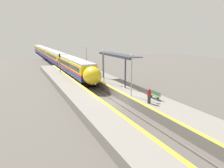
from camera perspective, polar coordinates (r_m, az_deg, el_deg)
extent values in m
plane|color=#56514C|center=(27.38, -0.31, -5.05)|extent=(120.00, 120.00, 0.00)
cube|color=slate|center=(27.09, -1.72, -5.09)|extent=(0.08, 90.00, 0.15)
cube|color=slate|center=(27.64, 1.06, -4.72)|extent=(0.08, 90.00, 0.15)
cube|color=black|center=(44.03, -9.83, 2.36)|extent=(2.51, 18.25, 0.88)
cube|color=navy|center=(43.89, -9.87, 3.49)|extent=(2.85, 19.83, 0.88)
cube|color=red|center=(43.80, -9.90, 4.26)|extent=(2.87, 19.83, 0.30)
cube|color=yellow|center=(43.70, -9.94, 5.32)|extent=(2.85, 19.83, 1.34)
cube|color=black|center=(43.70, -9.93, 5.24)|extent=(2.88, 18.25, 0.74)
cube|color=#9E9EA3|center=(43.60, -9.98, 6.39)|extent=(2.57, 19.83, 0.30)
cylinder|color=black|center=(37.01, -8.12, 0.17)|extent=(0.12, 0.88, 0.88)
cylinder|color=black|center=(37.42, -6.00, 0.36)|extent=(0.12, 0.88, 0.88)
cylinder|color=black|center=(39.09, -9.01, 0.80)|extent=(0.12, 0.88, 0.88)
cylinder|color=black|center=(39.47, -6.99, 0.97)|extent=(0.12, 0.88, 0.88)
cylinder|color=black|center=(48.77, -12.10, 2.98)|extent=(0.12, 0.88, 0.88)
cylinder|color=black|center=(49.07, -10.46, 3.11)|extent=(0.12, 0.88, 0.88)
cylinder|color=black|center=(50.90, -12.62, 3.35)|extent=(0.12, 0.88, 0.88)
cylinder|color=black|center=(51.19, -11.04, 3.47)|extent=(0.12, 0.88, 0.88)
ellipsoid|color=yellow|center=(33.18, -5.17, 2.20)|extent=(2.74, 3.73, 2.77)
ellipsoid|color=black|center=(32.67, -4.92, 2.85)|extent=(2.00, 2.18, 1.41)
sphere|color=#F9F4CC|center=(32.08, -4.33, 0.02)|extent=(0.24, 0.24, 0.24)
cube|color=black|center=(64.05, -14.40, 5.27)|extent=(2.51, 18.25, 0.88)
cube|color=navy|center=(63.95, -14.45, 6.05)|extent=(2.85, 19.83, 0.88)
cube|color=red|center=(63.89, -14.47, 6.58)|extent=(2.87, 19.83, 0.30)
cube|color=yellow|center=(63.81, -14.51, 7.31)|extent=(2.85, 19.83, 1.34)
cube|color=black|center=(63.82, -14.51, 7.25)|extent=(2.88, 18.25, 0.74)
cube|color=#9E9EA3|center=(63.75, -14.55, 8.04)|extent=(2.57, 19.83, 0.30)
cylinder|color=black|center=(56.87, -13.86, 4.22)|extent=(0.12, 0.88, 0.88)
cylinder|color=black|center=(57.13, -12.44, 4.32)|extent=(0.12, 0.88, 0.88)
cylinder|color=black|center=(59.01, -14.24, 4.49)|extent=(0.12, 0.88, 0.88)
cylinder|color=black|center=(59.27, -12.87, 4.59)|extent=(0.12, 0.88, 0.88)
cylinder|color=black|center=(68.92, -15.70, 5.50)|extent=(0.12, 0.88, 0.88)
cylinder|color=black|center=(69.13, -14.52, 5.59)|extent=(0.12, 0.88, 0.88)
cylinder|color=black|center=(71.08, -15.97, 5.68)|extent=(0.12, 0.88, 0.88)
cylinder|color=black|center=(71.29, -14.82, 5.77)|extent=(0.12, 0.88, 0.88)
cube|color=black|center=(84.36, -16.80, 6.78)|extent=(2.51, 18.25, 0.88)
cube|color=navy|center=(84.28, -16.84, 7.37)|extent=(2.85, 19.83, 0.88)
cube|color=red|center=(84.24, -16.87, 7.77)|extent=(2.87, 19.83, 0.30)
cube|color=yellow|center=(84.18, -16.90, 8.33)|extent=(2.85, 19.83, 1.34)
cube|color=black|center=(84.19, -16.90, 8.28)|extent=(2.88, 18.25, 0.74)
cube|color=#9E9EA3|center=(84.13, -16.94, 8.88)|extent=(2.57, 19.83, 0.30)
cylinder|color=black|center=(77.13, -16.63, 6.14)|extent=(0.12, 0.88, 0.88)
cylinder|color=black|center=(77.32, -15.56, 6.22)|extent=(0.12, 0.88, 0.88)
cylinder|color=black|center=(79.30, -16.84, 6.29)|extent=(0.12, 0.88, 0.88)
cylinder|color=black|center=(79.49, -15.80, 6.36)|extent=(0.12, 0.88, 0.88)
cylinder|color=black|center=(89.29, -17.68, 6.87)|extent=(0.12, 0.88, 0.88)
cylinder|color=black|center=(89.45, -16.76, 6.94)|extent=(0.12, 0.88, 0.88)
cylinder|color=black|center=(91.47, -17.84, 6.98)|extent=(0.12, 0.88, 0.88)
cylinder|color=black|center=(91.63, -16.94, 7.04)|extent=(0.12, 0.88, 0.88)
cube|color=black|center=(104.79, -18.28, 7.69)|extent=(2.51, 18.25, 0.88)
cube|color=navy|center=(104.73, -18.31, 8.17)|extent=(2.85, 19.83, 0.88)
cube|color=red|center=(104.70, -18.33, 8.49)|extent=(2.87, 19.83, 0.30)
cube|color=yellow|center=(104.65, -18.37, 8.94)|extent=(2.85, 19.83, 1.34)
cube|color=black|center=(104.66, -18.36, 8.90)|extent=(2.88, 18.25, 0.74)
cube|color=#9E9EA3|center=(104.62, -18.40, 9.39)|extent=(2.57, 19.83, 0.30)
cylinder|color=black|center=(97.55, -18.25, 7.26)|extent=(0.12, 0.88, 0.88)
cylinder|color=black|center=(97.70, -17.40, 7.32)|extent=(0.12, 0.88, 0.88)
cylinder|color=black|center=(99.73, -18.38, 7.35)|extent=(0.12, 0.88, 0.88)
cylinder|color=black|center=(99.88, -17.55, 7.41)|extent=(0.12, 0.88, 0.88)
cylinder|color=black|center=(109.75, -18.93, 7.72)|extent=(0.12, 0.88, 0.88)
cylinder|color=black|center=(109.89, -18.17, 7.78)|extent=(0.12, 0.88, 0.88)
cylinder|color=black|center=(111.94, -19.03, 7.79)|extent=(0.12, 0.88, 0.88)
cylinder|color=black|center=(112.07, -18.29, 7.85)|extent=(0.12, 0.88, 0.88)
cube|color=gray|center=(28.85, 6.46, -3.16)|extent=(4.14, 64.00, 1.02)
cube|color=yellow|center=(27.85, 3.16, -2.58)|extent=(0.40, 64.00, 0.01)
cube|color=gray|center=(26.13, -7.04, -4.84)|extent=(3.37, 64.00, 1.02)
cube|color=yellow|center=(26.43, -3.98, -3.42)|extent=(0.40, 64.00, 0.01)
cube|color=#4C6B4C|center=(25.52, 11.85, -3.76)|extent=(0.36, 0.06, 0.42)
cube|color=#4C6B4C|center=(26.58, 10.17, -3.04)|extent=(0.36, 0.06, 0.42)
cube|color=#4C6B4C|center=(25.99, 11.02, -2.92)|extent=(0.44, 1.79, 0.03)
cube|color=#4C6B4C|center=(26.04, 11.40, -2.37)|extent=(0.04, 1.79, 0.44)
cube|color=#333338|center=(24.22, 9.65, -4.05)|extent=(0.28, 0.20, 0.83)
cube|color=maroon|center=(24.02, 9.72, -2.35)|extent=(0.36, 0.22, 0.66)
sphere|color=#936B4C|center=(23.91, 9.75, -1.34)|extent=(0.22, 0.22, 0.22)
cylinder|color=#59595E|center=(45.77, -13.40, 4.32)|extent=(0.14, 0.14, 4.05)
cube|color=black|center=(45.51, -13.56, 7.28)|extent=(0.28, 0.20, 0.70)
sphere|color=#1ED833|center=(45.38, -13.54, 7.49)|extent=(0.14, 0.14, 0.14)
sphere|color=#330A0A|center=(45.41, -13.52, 7.06)|extent=(0.14, 0.14, 0.14)
cylinder|color=#9E9EA3|center=(26.42, 5.11, 2.03)|extent=(0.12, 0.12, 4.92)
cube|color=silver|center=(26.08, 5.22, 7.61)|extent=(0.36, 0.20, 0.24)
cylinder|color=#9E9EA3|center=(34.45, -2.14, 4.51)|extent=(0.12, 0.12, 4.92)
cube|color=silver|center=(34.19, -2.18, 8.79)|extent=(0.36, 0.20, 0.24)
cylinder|color=#9E9EA3|center=(42.86, -6.63, 6.00)|extent=(0.12, 0.12, 4.92)
cube|color=silver|center=(42.65, -6.72, 9.44)|extent=(0.36, 0.20, 0.24)
cylinder|color=#333842|center=(30.63, 3.49, 2.77)|extent=(0.20, 0.20, 4.16)
cylinder|color=#333842|center=(38.22, -2.33, 4.72)|extent=(0.20, 0.20, 4.16)
cube|color=#333842|center=(34.12, 0.26, 7.48)|extent=(0.24, 11.43, 0.36)
cube|color=#333842|center=(34.48, 1.64, 7.73)|extent=(2.00, 11.43, 0.10)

